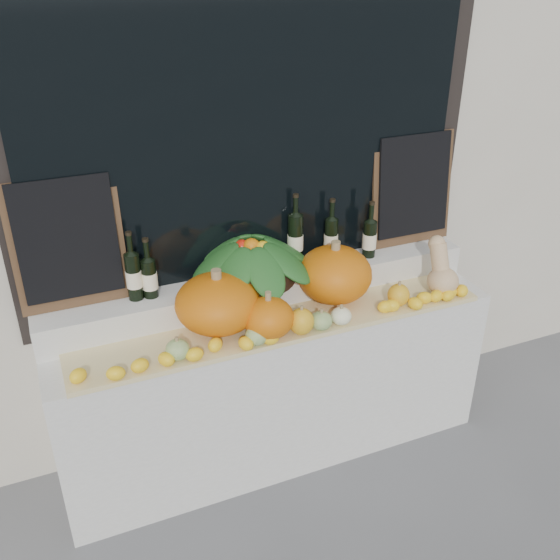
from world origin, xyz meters
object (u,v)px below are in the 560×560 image
object	(u,v)px
pumpkin_right	(334,274)
butternut_squash	(441,272)
pumpkin_left	(218,303)
produce_bowl	(252,259)
wine_bottle_tall	(295,240)

from	to	relation	value
pumpkin_right	butternut_squash	world-z (taller)	butternut_squash
pumpkin_left	produce_bowl	world-z (taller)	produce_bowl
pumpkin_right	butternut_squash	xyz separation A→B (m)	(0.56, -0.15, -0.03)
pumpkin_right	produce_bowl	size ratio (longest dim) A/B	0.57
produce_bowl	butternut_squash	bearing A→B (deg)	-17.14
pumpkin_left	wine_bottle_tall	world-z (taller)	wine_bottle_tall
butternut_squash	pumpkin_left	bearing A→B (deg)	174.53
produce_bowl	pumpkin_left	bearing A→B (deg)	-143.38
butternut_squash	wine_bottle_tall	distance (m)	0.79
pumpkin_left	produce_bowl	xyz separation A→B (m)	(0.24, 0.18, 0.11)
butternut_squash	wine_bottle_tall	world-z (taller)	wine_bottle_tall
pumpkin_left	produce_bowl	bearing A→B (deg)	36.62
pumpkin_left	produce_bowl	distance (m)	0.32
butternut_squash	wine_bottle_tall	xyz separation A→B (m)	(-0.69, 0.35, 0.16)
wine_bottle_tall	pumpkin_left	bearing A→B (deg)	-154.99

